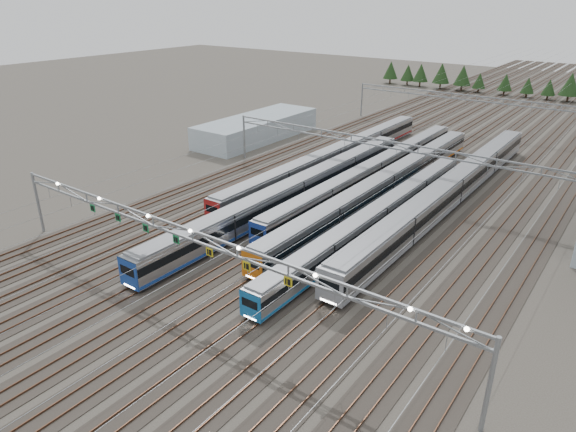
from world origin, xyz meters
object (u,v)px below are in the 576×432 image
Objects in this scene: gantry_mid at (383,149)px; west_shed at (257,128)px; gantry_far at (476,103)px; train_f at (451,190)px; gantry_near at (191,238)px; train_d at (385,185)px; train_a at (334,157)px; train_c at (374,171)px; train_e at (378,217)px; train_b at (296,191)px.

gantry_mid reaches higher than west_shed.
train_f is at bearing -76.03° from gantry_far.
gantry_near is 1.00× the size of gantry_far.
gantry_mid is (-11.25, 0.23, 4.09)m from train_f.
gantry_near is at bearing -56.30° from west_shed.
gantry_mid is 1.00× the size of gantry_far.
train_f is 41.73m from gantry_near.
train_f is (9.00, 2.90, 0.23)m from train_d.
train_a is 42.48m from gantry_far.
train_c is (9.00, -2.34, -0.12)m from train_a.
gantry_near reaches higher than train_a.
train_a is 1.08× the size of gantry_near.
train_e is 16.47m from gantry_mid.
gantry_mid and gantry_far have the same top height.
train_e is at bearing -61.03° from train_c.
gantry_far is (6.75, 58.54, 4.25)m from train_b.
gantry_near is at bearing -90.03° from gantry_far.
train_f is (18.00, 13.31, 0.16)m from train_b.
train_d is 1.11× the size of gantry_near.
gantry_near is at bearing -90.07° from gantry_mid.
train_e is 49.43m from west_shed.
train_a reaches higher than train_d.
train_f is at bearing 36.48° from train_b.
train_e is 27.17m from gantry_near.
train_c is at bearing -17.48° from west_shed.
train_e is at bearing -45.93° from train_a.
gantry_mid is at bearing 115.22° from train_e.
gantry_far reaches higher than west_shed.
train_a is at bearing 134.07° from train_e.
west_shed is (-41.70, 26.55, 0.37)m from train_e.
gantry_near is 40.12m from gantry_mid.
train_f is (13.50, -2.15, 0.34)m from train_c.
train_a is 0.91× the size of train_f.
train_e is 59.89m from gantry_far.
gantry_far is 48.10m from west_shed.
west_shed reaches higher than train_d.
train_a is 25.00m from west_shed.
gantry_far is (-6.75, 59.33, 4.49)m from train_e.
west_shed is (-37.20, 15.35, 0.19)m from train_d.
gantry_near reaches higher than gantry_far.
train_b reaches higher than train_a.
train_c is at bearing -92.99° from gantry_far.
train_a is 9.30m from train_c.
train_c is 34.28m from west_shed.
train_c is 43.37m from gantry_far.
gantry_near is at bearing -105.81° from train_f.
gantry_far is (11.25, 40.74, 4.31)m from train_a.
train_e is 14.81m from train_f.
west_shed reaches higher than train_a.
gantry_far is (-2.25, 48.13, 4.32)m from train_d.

